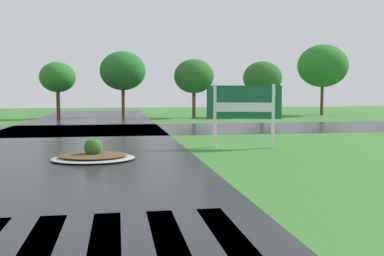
{
  "coord_description": "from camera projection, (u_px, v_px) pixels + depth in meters",
  "views": [
    {
      "loc": [
        2.0,
        -2.12,
        2.11
      ],
      "look_at": [
        4.39,
        12.06,
        0.95
      ],
      "focal_mm": 41.48,
      "sensor_mm": 36.0,
      "label": 1
    }
  ],
  "objects": [
    {
      "name": "asphalt_roadway",
      "position": [
        42.0,
        172.0,
        11.75
      ],
      "size": [
        9.06,
        80.0,
        0.01
      ],
      "primitive_type": "cube",
      "color": "#232628",
      "rests_on": "ground"
    },
    {
      "name": "asphalt_cross_road",
      "position": [
        82.0,
        130.0,
        24.91
      ],
      "size": [
        90.0,
        8.16,
        0.01
      ],
      "primitive_type": "cube",
      "color": "#232628",
      "rests_on": "ground"
    },
    {
      "name": "estate_billboard",
      "position": [
        244.0,
        105.0,
        16.8
      ],
      "size": [
        2.76,
        0.74,
        2.42
      ],
      "rotation": [
        0.0,
        0.0,
        2.9
      ],
      "color": "white",
      "rests_on": "ground"
    },
    {
      "name": "median_island",
      "position": [
        93.0,
        156.0,
        13.83
      ],
      "size": [
        2.58,
        2.2,
        0.68
      ],
      "color": "#9E9B93",
      "rests_on": "ground"
    },
    {
      "name": "background_treeline",
      "position": [
        209.0,
        72.0,
        38.31
      ],
      "size": [
        34.06,
        6.37,
        6.53
      ],
      "color": "#4C3823",
      "rests_on": "ground"
    }
  ]
}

